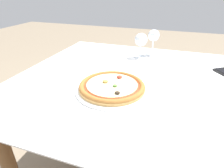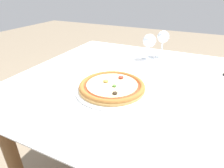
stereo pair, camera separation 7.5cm
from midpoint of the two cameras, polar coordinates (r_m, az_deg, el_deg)
The scene contains 5 objects.
dining_table at distance 0.90m, azimuth 7.96°, elevation -4.28°, with size 1.22×1.02×0.76m.
pizza_plate at distance 0.76m, azimuth -2.84°, elevation -0.94°, with size 0.30×0.30×0.04m.
fork at distance 0.98m, azimuth -17.24°, elevation 3.64°, with size 0.04×0.17×0.00m.
wine_glass_far_left at distance 1.17m, azimuth 10.74°, elevation 13.95°, with size 0.07×0.07×0.16m.
wine_glass_far_right at distance 1.12m, azimuth 6.89°, elevation 12.96°, with size 0.07×0.07×0.14m.
Camera 1 is at (0.09, -0.77, 1.14)m, focal length 30.00 mm.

